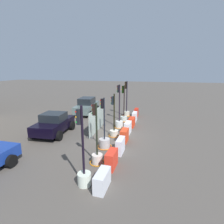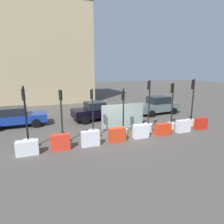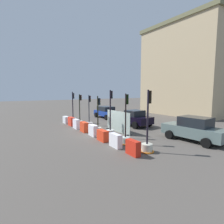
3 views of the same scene
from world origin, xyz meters
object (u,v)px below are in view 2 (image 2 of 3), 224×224
(traffic_light_3, at_px, (123,128))
(construction_barrier_6, at_px, (183,126))
(construction_barrier_1, at_px, (60,142))
(traffic_light_0, at_px, (28,137))
(traffic_light_6, at_px, (191,118))
(car_blue_estate, at_px, (15,117))
(construction_barrier_0, at_px, (27,148))
(car_grey_saloon, at_px, (158,105))
(construction_barrier_7, at_px, (201,124))
(traffic_light_2, at_px, (93,132))
(traffic_light_1, at_px, (63,134))
(construction_barrier_2, at_px, (90,139))
(car_black_sedan, at_px, (94,111))
(construction_barrier_5, at_px, (163,129))
(construction_barrier_3, at_px, (117,135))
(traffic_light_5, at_px, (171,122))
(traffic_light_4, at_px, (148,124))
(construction_barrier_4, at_px, (141,131))

(traffic_light_3, xyz_separation_m, construction_barrier_6, (4.31, -1.02, -0.08))
(construction_barrier_1, bearing_deg, construction_barrier_6, -0.83)
(traffic_light_0, relative_size, traffic_light_3, 1.11)
(traffic_light_6, height_order, car_blue_estate, traffic_light_6)
(traffic_light_0, height_order, construction_barrier_1, traffic_light_0)
(construction_barrier_0, bearing_deg, car_grey_saloon, 24.64)
(construction_barrier_6, distance_m, construction_barrier_7, 1.74)
(car_grey_saloon, bearing_deg, traffic_light_2, -151.25)
(construction_barrier_1, bearing_deg, construction_barrier_7, -0.50)
(traffic_light_1, bearing_deg, construction_barrier_2, -34.12)
(construction_barrier_0, relative_size, car_black_sedan, 0.29)
(construction_barrier_6, bearing_deg, construction_barrier_5, 178.96)
(construction_barrier_3, xyz_separation_m, construction_barrier_6, (5.18, -0.08, 0.00))
(traffic_light_5, xyz_separation_m, construction_barrier_7, (2.01, -0.97, -0.09))
(construction_barrier_3, bearing_deg, car_blue_estate, 135.54)
(construction_barrier_0, distance_m, car_black_sedan, 7.74)
(construction_barrier_2, distance_m, car_black_sedan, 5.99)
(construction_barrier_0, relative_size, construction_barrier_5, 1.04)
(construction_barrier_6, bearing_deg, traffic_light_0, 174.78)
(traffic_light_3, height_order, construction_barrier_2, traffic_light_3)
(construction_barrier_7, bearing_deg, traffic_light_2, 172.16)
(traffic_light_4, bearing_deg, car_black_sedan, 119.92)
(traffic_light_4, distance_m, construction_barrier_0, 8.08)
(traffic_light_6, bearing_deg, construction_barrier_2, -172.94)
(construction_barrier_5, bearing_deg, construction_barrier_1, 179.22)
(traffic_light_1, height_order, construction_barrier_3, traffic_light_1)
(traffic_light_6, bearing_deg, construction_barrier_7, -92.18)
(traffic_light_2, xyz_separation_m, construction_barrier_5, (4.67, -1.12, -0.05))
(traffic_light_3, distance_m, traffic_light_4, 2.02)
(traffic_light_6, bearing_deg, construction_barrier_4, -169.32)
(construction_barrier_1, bearing_deg, traffic_light_4, 8.22)
(traffic_light_3, xyz_separation_m, car_blue_estate, (-7.02, 5.10, 0.27))
(construction_barrier_1, bearing_deg, car_grey_saloon, 27.97)
(construction_barrier_6, xyz_separation_m, car_blue_estate, (-11.34, 6.12, 0.36))
(car_blue_estate, xyz_separation_m, car_black_sedan, (6.38, -0.45, 0.02))
(traffic_light_4, height_order, construction_barrier_4, traffic_light_4)
(traffic_light_2, xyz_separation_m, construction_barrier_4, (2.96, -1.05, 0.01))
(traffic_light_3, bearing_deg, traffic_light_1, -179.58)
(construction_barrier_6, bearing_deg, traffic_light_5, 104.86)
(traffic_light_4, bearing_deg, construction_barrier_3, -161.53)
(construction_barrier_1, bearing_deg, car_blue_estate, 114.38)
(traffic_light_6, distance_m, construction_barrier_2, 8.77)
(construction_barrier_5, bearing_deg, construction_barrier_7, 0.04)
(traffic_light_4, relative_size, construction_barrier_1, 3.48)
(construction_barrier_5, relative_size, construction_barrier_7, 1.11)
(traffic_light_2, distance_m, construction_barrier_0, 4.05)
(construction_barrier_0, relative_size, construction_barrier_4, 1.08)
(construction_barrier_4, bearing_deg, construction_barrier_3, -179.12)
(traffic_light_6, xyz_separation_m, car_grey_saloon, (0.04, 4.58, 0.27))
(construction_barrier_1, xyz_separation_m, construction_barrier_7, (10.36, -0.09, -0.02))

